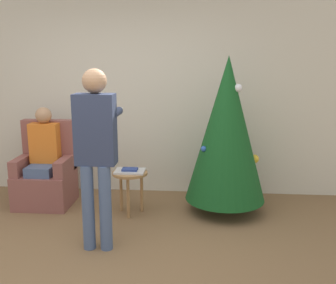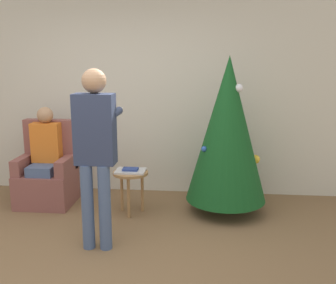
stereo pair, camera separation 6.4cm
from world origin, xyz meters
name	(u,v)px [view 1 (the left image)]	position (x,y,z in m)	size (l,w,h in m)	color
ground_plane	(84,273)	(0.00, 0.00, 0.00)	(14.00, 14.00, 0.00)	brown
wall_back	(126,95)	(0.00, 2.23, 1.35)	(8.00, 0.06, 2.70)	beige
christmas_tree	(227,129)	(1.31, 1.52, 1.02)	(0.95, 0.95, 1.87)	brown
armchair	(46,176)	(-0.95, 1.61, 0.37)	(0.67, 0.60, 1.06)	brown
person_seated	(44,153)	(-0.95, 1.58, 0.68)	(0.36, 0.46, 1.24)	#475B84
person_standing	(96,144)	(0.02, 0.51, 1.05)	(0.40, 0.57, 1.75)	#475B84
side_stool	(130,179)	(0.18, 1.36, 0.44)	(0.42, 0.42, 0.52)	#A37547
laptop	(130,171)	(0.18, 1.36, 0.53)	(0.35, 0.26, 0.02)	silver
book	(130,169)	(0.18, 1.36, 0.55)	(0.18, 0.12, 0.02)	navy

